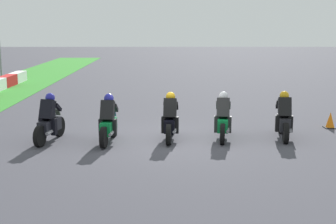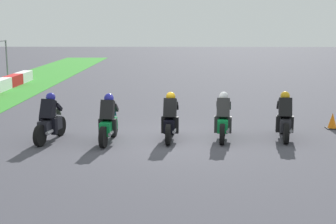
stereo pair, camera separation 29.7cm
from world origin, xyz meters
name	(u,v)px [view 2 (the right image)]	position (x,y,z in m)	size (l,w,h in m)	color
ground_plane	(167,139)	(0.00, 0.00, 0.00)	(120.00, 120.00, 0.00)	#404048
rider_lane_a	(285,120)	(0.16, -3.75, 0.62)	(2.04, 0.59, 1.51)	black
rider_lane_b	(223,120)	(0.07, -1.79, 0.62)	(2.04, 0.59, 1.51)	black
rider_lane_c	(170,120)	(-0.01, -0.11, 0.62)	(2.04, 0.55, 1.51)	black
rider_lane_d	(109,122)	(-0.36, 1.79, 0.62)	(2.04, 0.56, 1.51)	black
rider_lane_e	(50,121)	(-0.22, 3.65, 0.62)	(2.03, 0.62, 1.51)	black
traffic_cone	(332,121)	(1.65, -5.77, 0.26)	(0.40, 0.40, 0.57)	black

